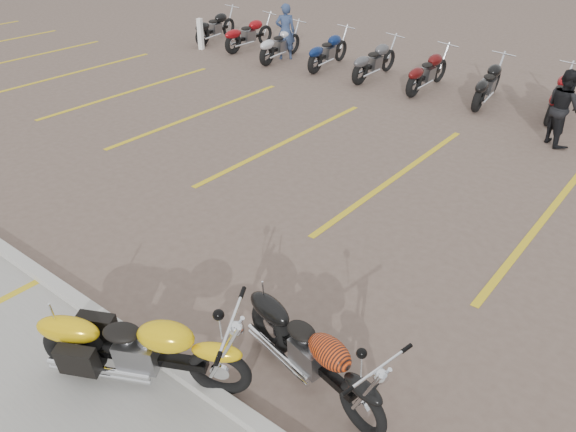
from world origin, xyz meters
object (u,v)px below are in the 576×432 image
Objects in this scene: person_a at (285,32)px; flame_cruiser at (311,353)px; yellow_cruiser at (141,348)px; bollard at (200,34)px; person_b at (563,108)px.

flame_cruiser is at bearing 87.56° from person_a.
yellow_cruiser is 2.21× the size of bollard.
flame_cruiser is at bearing -39.10° from bollard.
person_a is at bearing 143.09° from flame_cruiser.
person_b is at bearing 53.98° from yellow_cruiser.
person_b is 1.61× the size of bollard.
yellow_cruiser is 1.03× the size of flame_cruiser.
flame_cruiser is 1.33× the size of person_b.
bollard is at bearing -26.74° from person_a.
person_a is at bearing 31.97° from person_b.
yellow_cruiser is 1.37× the size of person_b.
bollard is (-2.96, -0.84, -0.34)m from person_a.
person_b is (8.76, -1.63, -0.04)m from person_a.
yellow_cruiser is at bearing 79.70° from person_a.
person_a is at bearing 15.84° from bollard.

